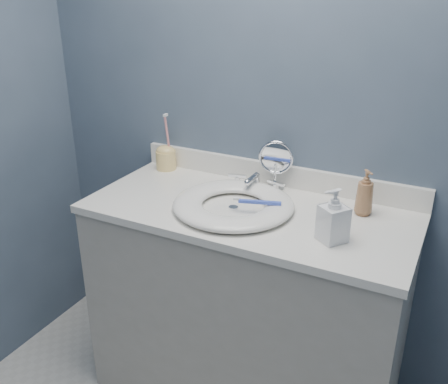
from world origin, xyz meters
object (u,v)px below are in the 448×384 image
Objects in this scene: soap_bottle_amber at (365,193)px; makeup_mirror at (276,163)px; soap_bottle_clear at (334,215)px; toothbrush_holder at (166,157)px.

makeup_mirror is at bearing 127.16° from soap_bottle_amber.
soap_bottle_amber is 0.25m from soap_bottle_clear.
toothbrush_holder is (-0.52, -0.00, -0.05)m from makeup_mirror.
soap_bottle_clear is 0.90m from toothbrush_holder.
toothbrush_holder is at bearing 168.76° from makeup_mirror.
makeup_mirror reaches higher than soap_bottle_clear.
makeup_mirror is 1.22× the size of soap_bottle_amber.
soap_bottle_amber is 0.66× the size of toothbrush_holder.
soap_bottle_clear reaches higher than soap_bottle_amber.
soap_bottle_clear is (-0.05, -0.24, 0.01)m from soap_bottle_amber.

